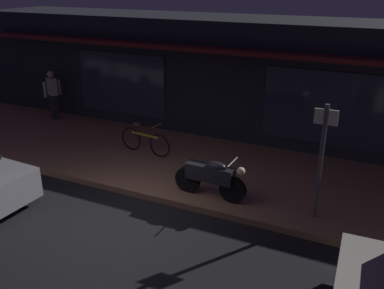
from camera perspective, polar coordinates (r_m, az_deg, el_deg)
The scene contains 7 objects.
ground_plane at distance 9.02m, azimuth -9.94°, elevation -10.23°, with size 60.00×60.00×0.00m, color black.
sidewalk_slab at distance 11.25m, azimuth -1.28°, elevation -2.65°, with size 18.00×4.00×0.15m, color #8C6047.
storefront_building at distance 13.67m, azimuth 5.07°, elevation 9.38°, with size 18.00×3.30×3.60m.
motorcycle at distance 9.26m, azimuth 2.63°, elevation -4.41°, with size 1.70×0.55×0.97m.
bicycle_parked at distance 11.67m, azimuth -6.43°, elevation 0.45°, with size 1.65×0.42×0.91m.
person_photographer at distance 15.15m, azimuth -18.43°, elevation 6.56°, with size 0.44×0.59×1.67m.
sign_post at distance 8.52m, azimuth 17.19°, elevation -1.46°, with size 0.44×0.09×2.40m.
Camera 1 is at (4.59, -6.15, 4.75)m, focal length 39.15 mm.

